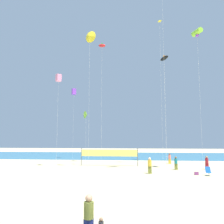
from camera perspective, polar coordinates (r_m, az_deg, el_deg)
The scene contains 18 objects.
ground_plane at distance 19.77m, azimuth 1.80°, elevation -17.74°, with size 120.00×120.00×0.00m, color #D1BC89.
ocean_band at distance 48.73m, azimuth 3.68°, elevation -11.01°, with size 120.00×20.00×0.01m, color teal.
mother_figure at distance 9.53m, azimuth -5.96°, elevation -24.65°, with size 0.38×0.38×1.66m.
beachgoer_mustard_shirt at distance 25.04m, azimuth 9.58°, elevation -13.15°, with size 0.39×0.39×1.71m.
beachgoer_maroon_shirt at distance 30.09m, azimuth 22.99°, elevation -11.69°, with size 0.37×0.37×1.62m.
beachgoer_teal_shirt at distance 28.68m, azimuth 15.97°, elevation -12.28°, with size 0.36×0.36×1.58m.
beachgoer_coral_shirt at distance 34.66m, azimuth 14.46°, elevation -11.29°, with size 0.36×0.36×1.56m.
folding_beach_chair at distance 25.45m, azimuth 23.33°, elevation -13.63°, with size 0.52×0.65×0.89m.
volleyball_net at distance 31.21m, azimuth -0.72°, elevation -10.57°, with size 7.83×0.20×2.40m.
beach_handbag at distance 25.46m, azimuth 20.71°, elevation -14.43°, with size 0.40×0.20×0.32m, color #7A3872.
kite_pink_box at distance 30.61m, azimuth -13.45°, elevation 8.40°, with size 0.83×0.83×12.13m.
kite_black_inflatable at distance 38.58m, azimuth 13.15°, elevation 13.14°, with size 1.57×1.70×17.19m.
kite_lime_delta at distance 31.57m, azimuth -6.61°, elevation -0.73°, with size 0.87×1.05×7.53m.
kite_lime_tube at distance 30.30m, azimuth 20.84°, elevation 18.37°, with size 1.11×1.47×16.77m.
kite_violet_box at distance 41.25m, azimuth -9.68°, elevation 5.10°, with size 0.92×0.92×12.63m.
kite_yellow_delta at distance 30.21m, azimuth -5.67°, elevation 18.58°, with size 1.53×0.98×17.42m.
kite_yellow_diamond at distance 34.50m, azimuth 12.04°, elevation 20.32°, with size 0.67×0.66×20.42m.
kite_red_inflatable at distance 35.37m, azimuth -2.58°, elevation 16.44°, with size 1.48×1.22×18.10m.
Camera 1 is at (1.06, -19.36, 3.86)m, focal length 35.91 mm.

